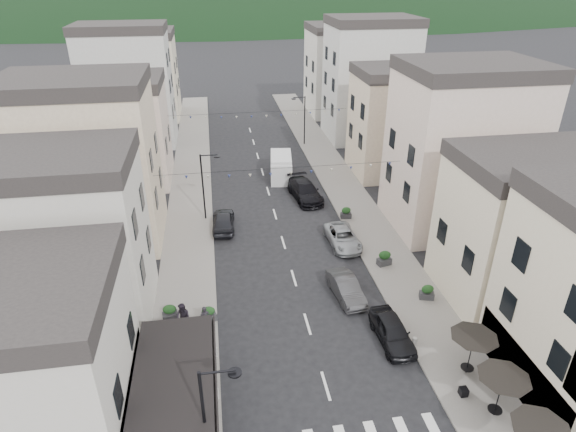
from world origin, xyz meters
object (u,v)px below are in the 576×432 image
object	(u,v)px
parked_car_e	(223,221)
delivery_van	(281,166)
parked_car_c	(343,237)
parked_car_a	(392,331)
pedestrian_b	(183,318)
parked_car_d	(305,191)
pedestrian_a	(205,318)
parked_car_b	(346,288)

from	to	relation	value
parked_car_e	delivery_van	bearing A→B (deg)	-118.78
parked_car_e	parked_car_c	bearing A→B (deg)	159.04
parked_car_a	pedestrian_b	xyz separation A→B (m)	(-12.07, 2.72, 0.36)
parked_car_d	pedestrian_a	bearing A→B (deg)	-126.27
parked_car_c	pedestrian_b	bearing A→B (deg)	-147.13
parked_car_a	parked_car_e	xyz separation A→B (m)	(-9.20, 15.32, 0.04)
pedestrian_a	parked_car_d	bearing A→B (deg)	62.14
parked_car_b	parked_car_e	bearing A→B (deg)	118.60
pedestrian_b	pedestrian_a	bearing A→B (deg)	37.67
parked_car_c	parked_car_e	size ratio (longest dim) A/B	1.05
parked_car_a	parked_car_d	xyz separation A→B (m)	(-1.34, 20.03, 0.08)
parked_car_d	delivery_van	size ratio (longest dim) A/B	1.01
parked_car_c	parked_car_d	bearing A→B (deg)	96.41
pedestrian_a	pedestrian_b	distance (m)	1.30
pedestrian_b	delivery_van	bearing A→B (deg)	107.43
parked_car_b	parked_car_a	bearing A→B (deg)	-78.42
parked_car_d	parked_car_e	distance (m)	9.16
delivery_van	pedestrian_a	distance (m)	24.23
pedestrian_a	parked_car_a	bearing A→B (deg)	-13.25
parked_car_a	parked_car_c	bearing A→B (deg)	87.86
parked_car_b	pedestrian_a	world-z (taller)	pedestrian_a
parked_car_a	pedestrian_a	xyz separation A→B (m)	(-10.78, 2.68, 0.19)
parked_car_d	parked_car_e	size ratio (longest dim) A/B	1.25
parked_car_c	parked_car_a	bearing A→B (deg)	-92.19
pedestrian_b	parked_car_e	bearing A→B (deg)	116.67
pedestrian_a	parked_car_b	bearing A→B (deg)	12.47
delivery_van	pedestrian_a	world-z (taller)	delivery_van
parked_car_d	pedestrian_b	distance (m)	20.36
pedestrian_a	pedestrian_b	size ratio (longest dim) A/B	0.82
parked_car_e	pedestrian_b	size ratio (longest dim) A/B	2.32
delivery_van	pedestrian_a	xyz separation A→B (m)	(-7.97, -22.88, -0.34)
parked_car_a	parked_car_b	bearing A→B (deg)	106.39
delivery_van	pedestrian_b	bearing A→B (deg)	-104.67
parked_car_c	delivery_van	distance (m)	14.65
parked_car_e	delivery_van	world-z (taller)	delivery_van
parked_car_b	parked_car_e	distance (m)	13.17
delivery_van	pedestrian_b	distance (m)	24.64
parked_car_a	parked_car_c	size ratio (longest dim) A/B	0.91
parked_car_a	delivery_van	size ratio (longest dim) A/B	0.77
parked_car_e	pedestrian_b	xyz separation A→B (m)	(-2.87, -12.60, 0.32)
parked_car_a	parked_car_e	size ratio (longest dim) A/B	0.95
delivery_van	parked_car_c	bearing A→B (deg)	-71.52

